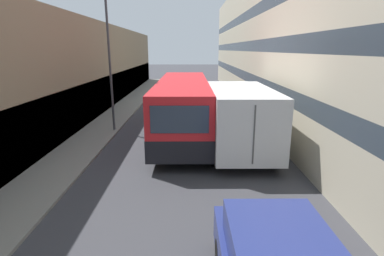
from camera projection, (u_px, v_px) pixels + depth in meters
name	position (u px, v px, depth m)	size (l,w,h in m)	color
ground_plane	(186.00, 140.00, 14.90)	(150.00, 150.00, 0.00)	#38383D
sidewalk_left	(90.00, 139.00, 14.85)	(2.09, 60.00, 0.10)	gray
building_left_shopfront	(40.00, 83.00, 14.13)	(2.40, 60.00, 6.21)	#847056
building_right_apartment	(304.00, 39.00, 13.69)	(2.40, 60.00, 9.71)	#B7AD93
bus	(183.00, 106.00, 15.52)	(2.48, 10.83, 2.84)	red
box_truck	(237.00, 113.00, 13.60)	(2.49, 7.78, 2.80)	silver
panel_van	(174.00, 88.00, 26.41)	(1.81, 4.35, 1.84)	silver
street_lamp	(108.00, 33.00, 15.14)	(0.36, 0.80, 7.38)	#38383D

